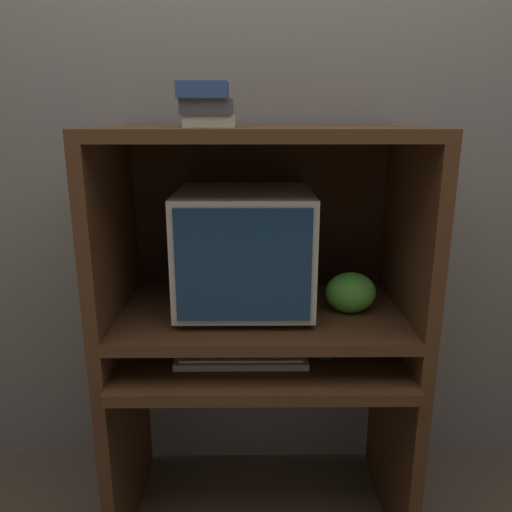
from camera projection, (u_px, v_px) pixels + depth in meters
wall_back at (260, 139)px, 1.78m from camera, size 6.00×0.06×2.60m
desk_base at (261, 413)px, 1.68m from camera, size 0.97×0.57×0.64m
desk_monitor_shelf at (261, 318)px, 1.62m from camera, size 0.97×0.53×0.13m
hutch_upper at (261, 190)px, 1.54m from camera, size 0.97×0.53×0.57m
crt_monitor at (244, 248)px, 1.58m from camera, size 0.42×0.42×0.38m
keyboard at (242, 356)px, 1.56m from camera, size 0.41×0.15×0.03m
mouse at (324, 357)px, 1.55m from camera, size 0.06×0.04×0.03m
snack_bag at (351, 293)px, 1.57m from camera, size 0.16×0.12×0.13m
book_stack at (206, 104)px, 1.37m from camera, size 0.15×0.13×0.12m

